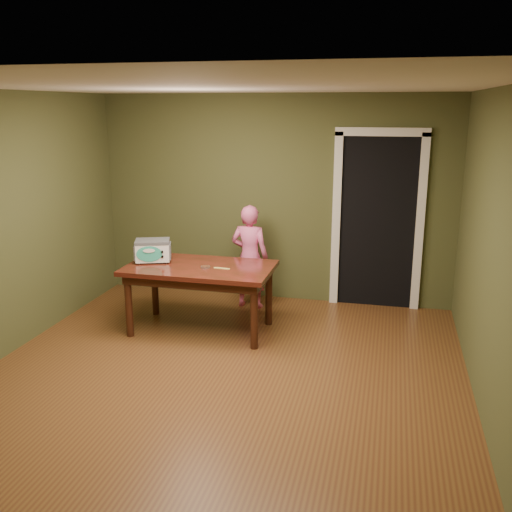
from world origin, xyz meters
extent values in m
plane|color=brown|center=(0.00, 0.00, 0.00)|extent=(5.00, 5.00, 0.00)
cube|color=#434927|center=(0.00, 2.50, 1.30)|extent=(4.50, 0.02, 2.60)
cube|color=#434927|center=(0.00, -2.50, 1.30)|extent=(4.50, 0.02, 2.60)
cube|color=#434927|center=(2.25, 0.00, 1.30)|extent=(0.02, 5.00, 2.60)
cube|color=white|center=(0.00, 0.00, 2.60)|extent=(4.50, 5.00, 0.02)
cube|color=black|center=(1.30, 2.80, 1.05)|extent=(0.90, 0.60, 2.10)
cube|color=black|center=(1.30, 2.48, 1.05)|extent=(0.90, 0.02, 2.10)
cube|color=white|center=(0.80, 2.47, 1.05)|extent=(0.10, 0.06, 2.20)
cube|color=white|center=(1.80, 2.47, 1.05)|extent=(0.10, 0.06, 2.20)
cube|color=white|center=(1.30, 2.47, 2.15)|extent=(1.10, 0.06, 0.10)
cube|color=#32160B|center=(-0.55, 1.18, 0.72)|extent=(1.60, 0.91, 0.05)
cube|color=#33170C|center=(-0.55, 1.18, 0.65)|extent=(1.48, 0.79, 0.10)
cylinder|color=#33170C|center=(-1.25, 0.84, 0.35)|extent=(0.08, 0.08, 0.70)
cylinder|color=#33170C|center=(-1.25, 1.54, 0.35)|extent=(0.08, 0.08, 0.70)
cylinder|color=#33170C|center=(0.15, 0.83, 0.35)|extent=(0.08, 0.08, 0.70)
cylinder|color=#33170C|center=(0.15, 1.53, 0.35)|extent=(0.08, 0.08, 0.70)
cylinder|color=#4C4F54|center=(-1.23, 1.09, 0.76)|extent=(0.03, 0.03, 0.02)
cylinder|color=#4C4F54|center=(-1.30, 1.28, 0.76)|extent=(0.03, 0.03, 0.02)
cylinder|color=#4C4F54|center=(-0.94, 1.20, 0.76)|extent=(0.03, 0.03, 0.02)
cylinder|color=#4C4F54|center=(-1.01, 1.38, 0.76)|extent=(0.03, 0.03, 0.02)
cube|color=white|center=(-1.12, 1.24, 0.87)|extent=(0.44, 0.37, 0.21)
cube|color=#4C4F54|center=(-1.12, 1.24, 0.98)|extent=(0.45, 0.38, 0.03)
cube|color=#4C4F54|center=(-1.30, 1.17, 0.87)|extent=(0.10, 0.23, 0.16)
cube|color=#4C4F54|center=(-0.94, 1.30, 0.87)|extent=(0.10, 0.23, 0.16)
ellipsoid|color=teal|center=(-1.10, 1.10, 0.87)|extent=(0.27, 0.10, 0.18)
cylinder|color=black|center=(-0.97, 1.15, 0.89)|extent=(0.03, 0.02, 0.03)
cylinder|color=black|center=(-0.97, 1.15, 0.84)|extent=(0.02, 0.02, 0.02)
cylinder|color=silver|center=(-0.46, 1.11, 0.76)|extent=(0.10, 0.10, 0.02)
cylinder|color=#432316|center=(-0.46, 1.11, 0.77)|extent=(0.09, 0.09, 0.01)
cube|color=#E2D162|center=(-0.28, 1.13, 0.75)|extent=(0.18, 0.04, 0.01)
imported|color=pink|center=(-0.21, 2.07, 0.64)|extent=(0.49, 0.34, 1.29)
camera|label=1|loc=(1.44, -4.51, 2.45)|focal=40.00mm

